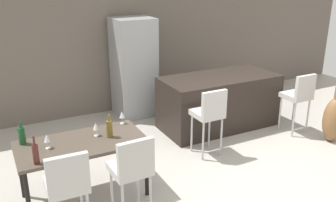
{
  "coord_description": "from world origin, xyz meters",
  "views": [
    {
      "loc": [
        -3.05,
        -3.88,
        2.67
      ],
      "look_at": [
        -0.75,
        0.61,
        0.85
      ],
      "focal_mm": 39.47,
      "sensor_mm": 36.0,
      "label": 1
    }
  ],
  "objects": [
    {
      "name": "wine_glass_right",
      "position": [
        -2.55,
        0.09,
        0.86
      ],
      "size": [
        0.07,
        0.07,
        0.17
      ],
      "color": "silver",
      "rests_on": "dining_table"
    },
    {
      "name": "dining_chair_near",
      "position": [
        -2.51,
        -0.67,
        0.7
      ],
      "size": [
        0.41,
        0.41,
        1.05
      ],
      "color": "beige",
      "rests_on": "ground_plane"
    },
    {
      "name": "dining_chair_far",
      "position": [
        -1.83,
        -0.67,
        0.7
      ],
      "size": [
        0.42,
        0.42,
        1.05
      ],
      "color": "beige",
      "rests_on": "ground_plane"
    },
    {
      "name": "wine_bottle_left",
      "position": [
        -1.83,
        0.06,
        0.85
      ],
      "size": [
        0.08,
        0.08,
        0.29
      ],
      "color": "brown",
      "rests_on": "dining_table"
    },
    {
      "name": "bar_chair_left",
      "position": [
        -0.23,
        0.29,
        0.7
      ],
      "size": [
        0.4,
        0.4,
        1.05
      ],
      "color": "beige",
      "rests_on": "ground_plane"
    },
    {
      "name": "kitchen_island",
      "position": [
        0.53,
        1.14,
        0.46
      ],
      "size": [
        2.05,
        0.94,
        0.92
      ],
      "primitive_type": "cube",
      "color": "black",
      "rests_on": "ground_plane"
    },
    {
      "name": "ground_plane",
      "position": [
        0.0,
        0.0,
        0.0
      ],
      "size": [
        10.0,
        10.0,
        0.0
      ],
      "primitive_type": "plane",
      "color": "#ADA89E"
    },
    {
      "name": "wine_glass_middle",
      "position": [
        -1.55,
        0.38,
        0.86
      ],
      "size": [
        0.07,
        0.07,
        0.17
      ],
      "color": "silver",
      "rests_on": "dining_table"
    },
    {
      "name": "refrigerator",
      "position": [
        -0.57,
        2.36,
        0.92
      ],
      "size": [
        0.72,
        0.68,
        1.84
      ],
      "primitive_type": "cube",
      "color": "#939699",
      "rests_on": "ground_plane"
    },
    {
      "name": "dining_table",
      "position": [
        -2.17,
        0.08,
        0.67
      ],
      "size": [
        1.5,
        0.77,
        0.74
      ],
      "color": "#4C4238",
      "rests_on": "ground_plane"
    },
    {
      "name": "wine_glass_far",
      "position": [
        -1.96,
        0.17,
        0.86
      ],
      "size": [
        0.07,
        0.07,
        0.17
      ],
      "color": "silver",
      "rests_on": "dining_table"
    },
    {
      "name": "wine_bottle_end",
      "position": [
        -2.79,
        0.34,
        0.85
      ],
      "size": [
        0.08,
        0.08,
        0.28
      ],
      "color": "#194723",
      "rests_on": "dining_table"
    },
    {
      "name": "bar_chair_middle",
      "position": [
        1.54,
        0.29,
        0.7
      ],
      "size": [
        0.4,
        0.4,
        1.05
      ],
      "color": "beige",
      "rests_on": "ground_plane"
    },
    {
      "name": "back_wall",
      "position": [
        0.0,
        2.8,
        1.45
      ],
      "size": [
        10.0,
        0.12,
        2.9
      ],
      "primitive_type": "cube",
      "color": "#665B51",
      "rests_on": "ground_plane"
    },
    {
      "name": "floor_vase",
      "position": [
        1.83,
        -0.22,
        0.38
      ],
      "size": [
        0.34,
        0.34,
        0.95
      ],
      "color": "brown",
      "rests_on": "ground_plane"
    },
    {
      "name": "wine_bottle_corner",
      "position": [
        -2.72,
        -0.21,
        0.86
      ],
      "size": [
        0.06,
        0.06,
        0.31
      ],
      "color": "#471E19",
      "rests_on": "dining_table"
    }
  ]
}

